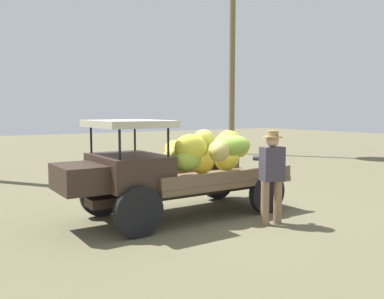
{
  "coord_description": "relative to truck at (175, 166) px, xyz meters",
  "views": [
    {
      "loc": [
        4.61,
        6.33,
        2.01
      ],
      "look_at": [
        0.32,
        -0.24,
        1.27
      ],
      "focal_mm": 37.87,
      "sensor_mm": 36.0,
      "label": 1
    }
  ],
  "objects": [
    {
      "name": "truck",
      "position": [
        0.0,
        0.0,
        0.0
      ],
      "size": [
        4.51,
        1.9,
        1.86
      ],
      "rotation": [
        0.0,
        0.0,
        0.01
      ],
      "color": "#34261E",
      "rests_on": "ground"
    },
    {
      "name": "ground_plane",
      "position": [
        -0.69,
        0.25,
        -0.96
      ],
      "size": [
        60.0,
        60.0,
        0.0
      ],
      "primitive_type": "plane",
      "color": "brown"
    },
    {
      "name": "farmer",
      "position": [
        -1.13,
        1.43,
        -0.01
      ],
      "size": [
        0.53,
        0.49,
        1.67
      ],
      "rotation": [
        0.0,
        0.0,
        -1.78
      ],
      "color": "#8C6B4F",
      "rests_on": "ground"
    }
  ]
}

